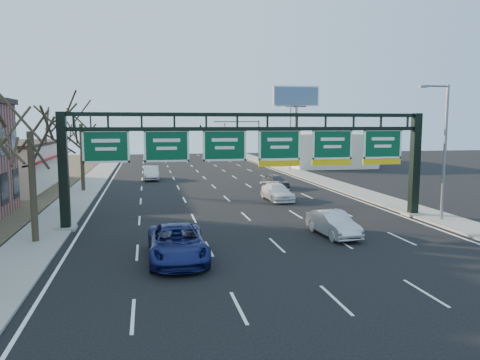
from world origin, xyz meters
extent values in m
plane|color=black|center=(0.00, 0.00, 0.00)|extent=(160.00, 160.00, 0.00)
cube|color=gray|center=(-12.80, 20.00, 0.06)|extent=(3.00, 120.00, 0.12)
cube|color=gray|center=(12.80, 20.00, 0.06)|extent=(3.00, 120.00, 0.12)
cube|color=white|center=(0.00, 20.00, 0.01)|extent=(21.60, 120.00, 0.01)
cube|color=black|center=(-11.70, 8.00, 3.60)|extent=(0.55, 0.55, 7.20)
cube|color=gray|center=(-11.70, 8.00, 0.10)|extent=(1.20, 1.20, 0.20)
cube|color=black|center=(11.70, 8.00, 3.60)|extent=(0.55, 0.55, 7.20)
cube|color=gray|center=(11.70, 8.00, 0.10)|extent=(1.20, 1.20, 0.20)
cube|color=black|center=(0.00, 8.00, 7.05)|extent=(23.40, 0.25, 0.25)
cube|color=black|center=(0.00, 8.00, 6.15)|extent=(23.40, 0.25, 0.25)
cube|color=#054728|center=(-9.17, 8.00, 5.10)|extent=(2.80, 0.10, 2.00)
cube|color=#054728|center=(-5.50, 8.00, 5.10)|extent=(2.80, 0.10, 2.00)
cube|color=#054728|center=(-1.83, 8.00, 5.10)|extent=(2.80, 0.10, 2.00)
cube|color=#054728|center=(1.83, 8.00, 5.10)|extent=(2.80, 0.10, 2.00)
cube|color=yellow|center=(1.83, 8.00, 3.88)|extent=(2.80, 0.10, 0.40)
cube|color=#054728|center=(5.50, 8.00, 5.10)|extent=(2.80, 0.10, 2.00)
cube|color=yellow|center=(5.50, 8.00, 3.88)|extent=(2.80, 0.10, 0.40)
cube|color=#054728|center=(9.17, 8.00, 5.10)|extent=(2.80, 0.10, 2.00)
cube|color=yellow|center=(9.17, 8.00, 3.88)|extent=(2.80, 0.10, 0.40)
cube|color=maroon|center=(-16.40, 29.00, 3.00)|extent=(1.20, 18.00, 0.40)
cube|color=beige|center=(20.00, 50.00, 2.50)|extent=(12.00, 20.00, 5.00)
cylinder|color=#31291B|center=(-12.80, 5.00, 3.16)|extent=(0.36, 0.36, 6.08)
cylinder|color=#31291B|center=(-12.80, 15.00, 3.54)|extent=(0.36, 0.36, 6.84)
cylinder|color=#31291B|center=(-12.80, 25.00, 3.35)|extent=(0.36, 0.36, 6.46)
cylinder|color=slate|center=(12.60, 6.00, 4.62)|extent=(0.20, 0.20, 9.00)
cylinder|color=slate|center=(11.70, 6.00, 9.02)|extent=(1.80, 0.12, 0.12)
cube|color=slate|center=(10.80, 6.00, 8.97)|extent=(0.50, 0.22, 0.15)
cylinder|color=slate|center=(12.60, 40.00, 4.62)|extent=(0.20, 0.20, 9.00)
cylinder|color=slate|center=(11.70, 40.00, 9.02)|extent=(1.80, 0.12, 0.12)
cube|color=slate|center=(10.80, 40.00, 8.97)|extent=(0.50, 0.22, 0.15)
cylinder|color=slate|center=(15.00, 45.00, 4.50)|extent=(0.50, 0.50, 9.00)
cube|color=slate|center=(15.00, 45.00, 9.00)|extent=(3.00, 0.30, 0.20)
cube|color=white|center=(15.00, 45.00, 10.50)|extent=(7.00, 0.30, 3.00)
cube|color=#45658B|center=(15.00, 44.80, 10.50)|extent=(6.60, 0.05, 2.60)
cylinder|color=black|center=(11.80, 55.00, 3.50)|extent=(0.18, 0.18, 7.00)
cylinder|color=black|center=(8.00, 55.00, 6.80)|extent=(7.60, 0.14, 0.14)
imported|color=black|center=(6.00, 55.00, 6.00)|extent=(0.20, 0.20, 1.00)
imported|color=black|center=(2.00, 55.00, 6.00)|extent=(0.54, 0.54, 1.62)
imported|color=navy|center=(-5.41, 0.28, 0.82)|extent=(2.72, 5.88, 1.63)
imported|color=#AEAEB3|center=(3.77, 3.37, 0.72)|extent=(1.91, 4.49, 1.44)
imported|color=white|center=(4.07, 16.32, 0.69)|extent=(2.17, 4.83, 1.37)
imported|color=#44474A|center=(5.97, 23.71, 0.70)|extent=(2.33, 4.34, 1.40)
imported|color=#BCBCC1|center=(-6.30, 33.23, 0.80)|extent=(1.78, 4.87, 1.60)
camera|label=1|loc=(-6.74, -21.62, 6.49)|focal=35.00mm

